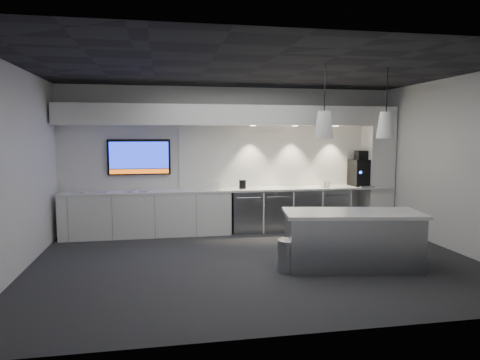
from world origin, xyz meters
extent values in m
plane|color=#2B2C2E|center=(0.00, 0.00, 0.00)|extent=(7.00, 7.00, 0.00)
plane|color=black|center=(0.00, 0.00, 3.00)|extent=(7.00, 7.00, 0.00)
plane|color=white|center=(0.00, 2.50, 1.50)|extent=(7.00, 0.00, 7.00)
plane|color=white|center=(0.00, -2.50, 1.50)|extent=(7.00, 0.00, 7.00)
plane|color=white|center=(-3.50, 0.00, 1.50)|extent=(0.00, 7.00, 7.00)
plane|color=white|center=(3.50, 0.00, 1.50)|extent=(0.00, 7.00, 7.00)
cube|color=white|center=(0.00, 2.17, 0.88)|extent=(6.80, 0.65, 0.04)
cube|color=white|center=(-1.75, 2.17, 0.43)|extent=(3.30, 0.63, 0.86)
cube|color=gray|center=(0.25, 2.17, 0.42)|extent=(0.60, 0.61, 0.85)
cube|color=gray|center=(0.88, 2.17, 0.42)|extent=(0.60, 0.61, 0.85)
cube|color=gray|center=(1.51, 2.17, 0.42)|extent=(0.60, 0.61, 0.85)
cube|color=gray|center=(2.14, 2.17, 0.42)|extent=(0.60, 0.61, 0.85)
cube|color=white|center=(1.20, 2.48, 1.55)|extent=(4.60, 0.03, 1.30)
cube|color=white|center=(0.00, 2.20, 2.40)|extent=(6.90, 0.60, 0.40)
cube|color=white|center=(3.20, 2.20, 1.30)|extent=(0.55, 0.55, 2.60)
cube|color=black|center=(-1.90, 2.45, 1.56)|extent=(1.25, 0.06, 0.72)
cube|color=#1427C3|center=(-1.90, 2.42, 1.60)|extent=(1.17, 0.00, 0.54)
cube|color=#E95B0D|center=(-1.90, 2.42, 1.27)|extent=(1.17, 0.00, 0.09)
cube|color=gray|center=(1.35, -0.55, 0.41)|extent=(2.04, 1.09, 0.81)
cube|color=white|center=(1.35, -0.55, 0.84)|extent=(2.15, 1.20, 0.05)
cylinder|color=gray|center=(0.36, -0.54, 0.24)|extent=(0.35, 0.35, 0.47)
cube|color=black|center=(2.82, 2.20, 1.19)|extent=(0.42, 0.48, 0.58)
cube|color=black|center=(2.82, 2.20, 1.57)|extent=(0.23, 0.23, 0.19)
cube|color=gray|center=(2.82, 1.95, 0.92)|extent=(0.32, 0.20, 0.03)
cube|color=black|center=(0.18, 2.16, 0.99)|extent=(0.14, 0.04, 0.18)
cube|color=white|center=(-0.39, 2.13, 0.97)|extent=(0.18, 0.08, 0.14)
cube|color=#B6B6B6|center=(-3.02, 2.14, 0.91)|extent=(0.17, 0.17, 0.02)
cube|color=#B6B6B6|center=(-2.60, 2.14, 0.91)|extent=(0.19, 0.19, 0.02)
cube|color=#B6B6B6|center=(-2.06, 2.09, 0.91)|extent=(0.19, 0.19, 0.02)
cube|color=#B6B6B6|center=(-1.80, 2.12, 0.91)|extent=(0.20, 0.20, 0.02)
cone|color=white|center=(0.86, -0.55, 2.15)|extent=(0.27, 0.27, 0.39)
cylinder|color=black|center=(0.86, -0.55, 2.70)|extent=(0.02, 0.02, 0.70)
cone|color=white|center=(1.83, -0.55, 2.15)|extent=(0.27, 0.27, 0.39)
cylinder|color=black|center=(1.83, -0.55, 2.70)|extent=(0.02, 0.02, 0.70)
camera|label=1|loc=(-1.45, -6.45, 2.00)|focal=32.00mm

